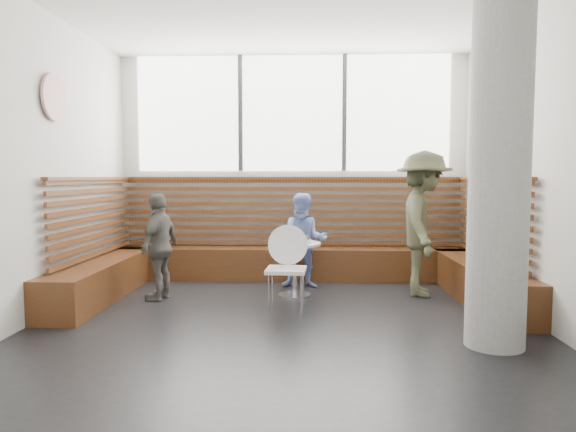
{
  "coord_description": "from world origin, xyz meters",
  "views": [
    {
      "loc": [
        0.25,
        -5.01,
        1.46
      ],
      "look_at": [
        0.0,
        1.0,
        1.0
      ],
      "focal_mm": 32.0,
      "sensor_mm": 36.0,
      "label": 1
    }
  ],
  "objects_px": {
    "child_left": "(160,246)",
    "cafe_table": "(295,258)",
    "adult_man": "(423,224)",
    "concrete_column": "(500,160)",
    "cafe_chair": "(286,261)",
    "child_back": "(304,241)"
  },
  "relations": [
    {
      "from": "child_left",
      "to": "cafe_table",
      "type": "bearing_deg",
      "value": 110.56
    },
    {
      "from": "cafe_table",
      "to": "adult_man",
      "type": "distance_m",
      "value": 1.63
    },
    {
      "from": "concrete_column",
      "to": "adult_man",
      "type": "distance_m",
      "value": 2.05
    },
    {
      "from": "adult_man",
      "to": "child_left",
      "type": "relative_size",
      "value": 1.4
    },
    {
      "from": "concrete_column",
      "to": "cafe_chair",
      "type": "distance_m",
      "value": 2.41
    },
    {
      "from": "adult_man",
      "to": "cafe_chair",
      "type": "bearing_deg",
      "value": 125.41
    },
    {
      "from": "child_back",
      "to": "child_left",
      "type": "distance_m",
      "value": 1.86
    },
    {
      "from": "child_back",
      "to": "child_left",
      "type": "height_order",
      "value": "child_left"
    },
    {
      "from": "concrete_column",
      "to": "cafe_chair",
      "type": "xyz_separation_m",
      "value": [
        -1.85,
        1.14,
        -1.06
      ]
    },
    {
      "from": "concrete_column",
      "to": "cafe_table",
      "type": "bearing_deg",
      "value": 134.6
    },
    {
      "from": "concrete_column",
      "to": "child_left",
      "type": "relative_size",
      "value": 2.52
    },
    {
      "from": "adult_man",
      "to": "child_left",
      "type": "xyz_separation_m",
      "value": [
        -3.18,
        -0.33,
        -0.25
      ]
    },
    {
      "from": "child_back",
      "to": "concrete_column",
      "type": "bearing_deg",
      "value": -53.77
    },
    {
      "from": "concrete_column",
      "to": "child_back",
      "type": "height_order",
      "value": "concrete_column"
    },
    {
      "from": "adult_man",
      "to": "concrete_column",
      "type": "bearing_deg",
      "value": -163.67
    },
    {
      "from": "adult_man",
      "to": "child_back",
      "type": "height_order",
      "value": "adult_man"
    },
    {
      "from": "concrete_column",
      "to": "adult_man",
      "type": "height_order",
      "value": "concrete_column"
    },
    {
      "from": "child_back",
      "to": "child_left",
      "type": "relative_size",
      "value": 0.98
    },
    {
      "from": "cafe_table",
      "to": "child_left",
      "type": "height_order",
      "value": "child_left"
    },
    {
      "from": "cafe_table",
      "to": "adult_man",
      "type": "bearing_deg",
      "value": 3.79
    },
    {
      "from": "concrete_column",
      "to": "cafe_table",
      "type": "distance_m",
      "value": 2.77
    },
    {
      "from": "cafe_chair",
      "to": "child_left",
      "type": "relative_size",
      "value": 0.73
    }
  ]
}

